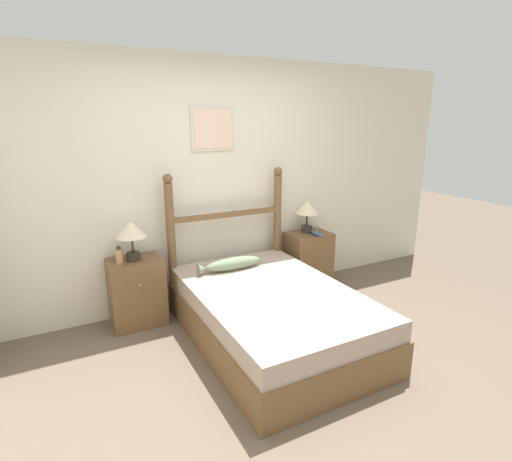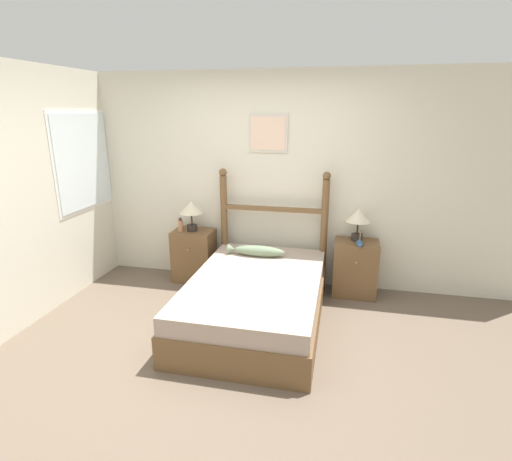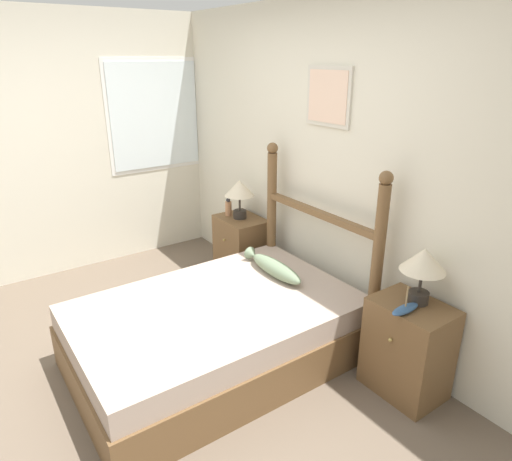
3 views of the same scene
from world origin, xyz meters
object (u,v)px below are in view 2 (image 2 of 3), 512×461
object	(u,v)px
table_lamp_left	(191,209)
model_boat	(360,243)
bed	(256,300)
table_lamp_right	(358,217)
bottle	(181,225)
nightstand_right	(355,268)
fish_pillow	(257,251)
nightstand_left	(194,255)

from	to	relation	value
table_lamp_left	model_boat	size ratio (longest dim) A/B	1.65
bed	table_lamp_right	size ratio (longest dim) A/B	5.32
table_lamp_left	bottle	bearing A→B (deg)	-160.39
table_lamp_right	nightstand_right	bearing A→B (deg)	-83.24
nightstand_right	table_lamp_right	xyz separation A→B (m)	(-0.01, 0.05, 0.60)
bottle	fish_pillow	bearing A→B (deg)	-11.60
nightstand_right	table_lamp_right	distance (m)	0.60
nightstand_right	fish_pillow	size ratio (longest dim) A/B	0.99
table_lamp_left	bed	bearing A→B (deg)	-40.82
bottle	nightstand_right	bearing A→B (deg)	1.42
bed	fish_pillow	distance (m)	0.70
nightstand_right	model_boat	bearing A→B (deg)	-79.16
nightstand_right	nightstand_left	bearing A→B (deg)	180.00
bed	table_lamp_left	distance (m)	1.50
table_lamp_right	nightstand_left	bearing A→B (deg)	-178.70
nightstand_left	bottle	xyz separation A→B (m)	(-0.14, -0.05, 0.41)
table_lamp_left	model_boat	distance (m)	2.04
nightstand_left	fish_pillow	size ratio (longest dim) A/B	0.99
table_lamp_right	bed	bearing A→B (deg)	-137.20
bottle	model_boat	size ratio (longest dim) A/B	0.77
nightstand_left	fish_pillow	bearing A→B (deg)	-16.61
bed	nightstand_right	bearing A→B (deg)	41.20
fish_pillow	table_lamp_right	bearing A→B (deg)	15.39
bed	bottle	size ratio (longest dim) A/B	11.32
bottle	table_lamp_left	bearing A→B (deg)	19.61
nightstand_right	table_lamp_left	size ratio (longest dim) A/B	1.75
nightstand_right	model_boat	distance (m)	0.37
bed	nightstand_left	xyz separation A→B (m)	(-1.00, 0.87, 0.09)
fish_pillow	bed	bearing A→B (deg)	-78.75
table_lamp_right	table_lamp_left	bearing A→B (deg)	-178.53
nightstand_right	bottle	distance (m)	2.17
bed	nightstand_left	world-z (taller)	nightstand_left
nightstand_left	table_lamp_left	distance (m)	0.60
table_lamp_left	fish_pillow	distance (m)	0.99
bed	model_boat	size ratio (longest dim) A/B	8.76
nightstand_left	bottle	size ratio (longest dim) A/B	3.72
table_lamp_left	bottle	size ratio (longest dim) A/B	2.13
nightstand_left	table_lamp_right	bearing A→B (deg)	1.30
table_lamp_right	fish_pillow	distance (m)	1.22
nightstand_left	nightstand_right	size ratio (longest dim) A/B	1.00
bed	fish_pillow	xyz separation A→B (m)	(-0.12, 0.61, 0.31)
bed	nightstand_right	xyz separation A→B (m)	(1.00, 0.87, 0.09)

